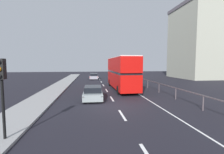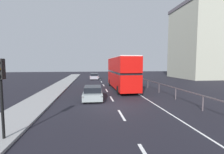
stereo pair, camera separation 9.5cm
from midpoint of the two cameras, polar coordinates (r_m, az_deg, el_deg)
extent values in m
cube|color=black|center=(13.64, 1.51, -10.30)|extent=(74.40, 120.00, 0.10)
cube|color=gray|center=(14.27, -27.28, -9.67)|extent=(2.82, 80.00, 0.14)
cube|color=silver|center=(11.17, 3.70, -13.47)|extent=(0.16, 2.29, 0.01)
cube|color=silver|center=(16.04, 0.07, -7.82)|extent=(0.16, 2.29, 0.01)
cube|color=silver|center=(21.04, -1.81, -4.82)|extent=(0.16, 2.29, 0.01)
cube|color=silver|center=(26.08, -2.96, -2.97)|extent=(0.16, 2.29, 0.01)
cube|color=silver|center=(31.15, -3.73, -1.72)|extent=(0.16, 2.29, 0.01)
cube|color=silver|center=(36.24, -4.28, -0.82)|extent=(0.16, 2.29, 0.01)
cube|color=silver|center=(41.33, -4.70, -0.14)|extent=(0.16, 2.29, 0.01)
cube|color=silver|center=(22.96, 6.40, -4.05)|extent=(0.12, 46.00, 0.01)
cube|color=#52484C|center=(23.63, 12.92, -1.13)|extent=(0.08, 42.00, 0.08)
cylinder|color=#52484C|center=(13.73, 30.05, -8.20)|extent=(0.10, 0.10, 1.13)
cylinder|color=#52484C|center=(16.84, 22.07, -5.62)|extent=(0.10, 0.10, 1.13)
cylinder|color=#52484C|center=(20.20, 16.69, -3.80)|extent=(0.10, 0.10, 1.13)
cylinder|color=#52484C|center=(23.70, 12.89, -2.49)|extent=(0.10, 0.10, 1.13)
cylinder|color=#52484C|center=(27.28, 10.08, -1.51)|extent=(0.10, 0.10, 1.13)
cylinder|color=#52484C|center=(30.92, 7.93, -0.76)|extent=(0.10, 0.10, 1.13)
cylinder|color=#52484C|center=(34.60, 6.24, -0.16)|extent=(0.10, 0.10, 1.13)
cylinder|color=#52484C|center=(38.30, 4.87, 0.32)|extent=(0.10, 0.10, 1.13)
cylinder|color=#52484C|center=(42.03, 3.74, 0.71)|extent=(0.10, 0.10, 1.13)
cube|color=#9E9F8E|center=(47.28, 32.06, 10.12)|extent=(16.44, 12.37, 17.06)
cube|color=#565058|center=(49.04, 32.54, 20.54)|extent=(16.77, 12.62, 0.80)
cube|color=red|center=(21.90, 3.58, -0.98)|extent=(2.56, 10.42, 1.94)
cube|color=black|center=(21.82, 3.59, 1.87)|extent=(2.57, 10.00, 0.24)
cube|color=red|center=(21.79, 3.61, 4.52)|extent=(2.56, 10.42, 1.78)
cube|color=silver|center=(21.81, 3.62, 6.99)|extent=(2.51, 10.21, 0.10)
cube|color=black|center=(26.96, 1.31, 0.30)|extent=(2.19, 0.07, 1.36)
cube|color=yellow|center=(26.88, 1.32, 5.51)|extent=(1.46, 0.06, 0.28)
cylinder|color=black|center=(25.52, -0.65, -2.01)|extent=(0.29, 1.00, 1.00)
cylinder|color=black|center=(25.91, 4.26, -1.92)|extent=(0.29, 1.00, 1.00)
cylinder|color=black|center=(18.29, 2.45, -4.69)|extent=(0.29, 1.00, 1.00)
cylinder|color=black|center=(18.83, 9.17, -4.47)|extent=(0.29, 1.00, 1.00)
cube|color=gray|center=(15.97, -6.77, -6.14)|extent=(1.92, 4.29, 0.62)
cube|color=black|center=(15.66, -6.80, -4.26)|extent=(1.65, 2.38, 0.51)
cube|color=red|center=(13.92, -10.21, -7.15)|extent=(0.16, 0.06, 0.12)
cube|color=red|center=(13.90, -3.52, -7.10)|extent=(0.16, 0.06, 0.12)
cylinder|color=black|center=(17.43, -9.44, -5.82)|extent=(0.22, 0.65, 0.64)
cylinder|color=black|center=(17.41, -3.98, -5.78)|extent=(0.22, 0.65, 0.64)
cylinder|color=black|center=(14.64, -10.08, -7.84)|extent=(0.22, 0.65, 0.64)
cylinder|color=black|center=(14.62, -3.56, -7.80)|extent=(0.22, 0.65, 0.64)
cylinder|color=black|center=(8.56, -34.61, -6.61)|extent=(0.12, 0.12, 3.58)
cube|color=black|center=(8.42, -35.03, 2.38)|extent=(0.30, 0.30, 0.90)
cube|color=#918E9B|center=(36.40, -6.32, -0.02)|extent=(2.00, 4.14, 0.65)
cube|color=black|center=(36.15, -6.33, 0.88)|extent=(1.71, 2.30, 0.52)
cube|color=red|center=(34.41, -7.74, -0.03)|extent=(0.16, 0.07, 0.12)
cube|color=red|center=(34.38, -5.01, -0.01)|extent=(0.16, 0.07, 0.12)
cylinder|color=black|center=(37.77, -7.55, -0.14)|extent=(0.23, 0.65, 0.64)
cylinder|color=black|center=(37.74, -5.01, -0.12)|extent=(0.23, 0.65, 0.64)
cylinder|color=black|center=(35.11, -7.72, -0.51)|extent=(0.23, 0.65, 0.64)
cylinder|color=black|center=(35.08, -4.98, -0.49)|extent=(0.23, 0.65, 0.64)
camera|label=1|loc=(0.05, -89.86, 0.01)|focal=25.42mm
camera|label=2|loc=(0.05, 90.14, -0.01)|focal=25.42mm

